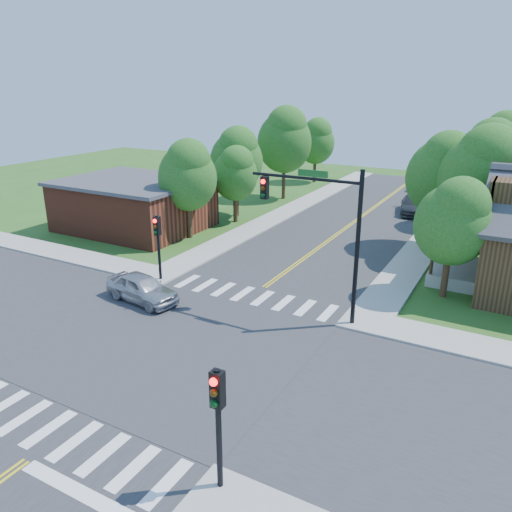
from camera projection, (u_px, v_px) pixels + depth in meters
The scene contains 25 objects.
ground at pixel (181, 349), 20.97m from camera, with size 100.00×100.00×0.00m, color #2E561A.
road_ns at pixel (181, 349), 20.96m from camera, with size 10.00×90.00×0.04m, color #2D2D30.
road_ew at pixel (180, 349), 20.96m from camera, with size 90.00×10.00×0.04m, color #2D2D30.
intersection_patch at pixel (181, 349), 20.97m from camera, with size 10.20×10.20×0.06m, color #2D2D30.
sidewalk_nw at pixel (143, 217), 41.22m from camera, with size 40.00×40.00×0.14m.
crosswalk_north at pixel (253, 296), 26.07m from camera, with size 8.85×2.00×0.01m.
crosswalk_south at pixel (62, 435), 15.83m from camera, with size 8.85×2.00×0.01m.
centerline at pixel (180, 348), 20.95m from camera, with size 0.30×90.00×0.01m.
stop_bar at pixel (85, 496), 13.55m from camera, with size 4.60×0.45×0.09m, color white.
signal_mast_ne at pixel (322, 219), 22.19m from camera, with size 5.30×0.42×7.20m.
signal_pole_se at pixel (218, 408), 12.89m from camera, with size 0.34×0.42×3.80m.
signal_pole_nw at pixel (158, 236), 27.24m from camera, with size 0.34×0.42×3.80m.
building_nw at pixel (134, 204), 37.72m from camera, with size 10.40×8.40×3.73m.
tree_e_a at pixel (454, 220), 24.66m from camera, with size 3.75×3.56×6.38m.
tree_e_b at pixel (483, 173), 29.41m from camera, with size 4.97×4.72×8.44m.
tree_e_c at pixel (487, 156), 36.88m from camera, with size 4.84×4.60×8.23m.
tree_e_d at pixel (501, 144), 43.58m from camera, with size 4.91×4.67×8.35m.
tree_w_a at pixel (188, 174), 34.36m from camera, with size 4.16×3.95×7.07m.
tree_w_b at pixel (237, 158), 40.13m from camera, with size 4.35×4.13×7.39m.
tree_w_c at pixel (285, 138), 45.99m from camera, with size 5.10×4.84×8.66m.
tree_w_d at pixel (316, 140), 54.18m from camera, with size 4.14×3.93×7.04m.
tree_house at pixel (444, 172), 32.03m from camera, with size 4.59×4.36×7.80m.
tree_bldg at pixel (235, 172), 38.64m from camera, with size 3.58×3.40×6.09m.
car_silver at pixel (142, 289), 25.26m from camera, with size 4.39×2.29×1.43m, color #B2B3B9.
car_dgrey at pixel (413, 205), 42.22m from camera, with size 3.02×5.28×1.44m, color #323438.
Camera 1 is at (11.72, -14.64, 10.65)m, focal length 35.00 mm.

